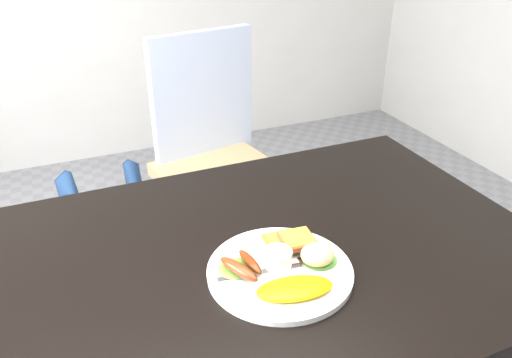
{
  "coord_description": "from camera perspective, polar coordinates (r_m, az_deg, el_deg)",
  "views": [
    {
      "loc": [
        -0.35,
        -0.78,
        1.38
      ],
      "look_at": [
        -0.0,
        0.04,
        0.9
      ],
      "focal_mm": 35.0,
      "sensor_mm": 36.0,
      "label": 1
    }
  ],
  "objects": [
    {
      "name": "dining_table",
      "position": [
        1.07,
        0.84,
        -8.94
      ],
      "size": [
        1.2,
        0.8,
        0.04
      ],
      "primitive_type": "cube",
      "color": "black",
      "rests_on": "ground"
    },
    {
      "name": "dining_chair",
      "position": [
        1.98,
        -3.97,
        0.35
      ],
      "size": [
        0.52,
        0.52,
        0.05
      ],
      "primitive_type": "cube",
      "rotation": [
        0.0,
        0.0,
        0.19
      ],
      "color": "tan",
      "rests_on": "ground"
    },
    {
      "name": "person",
      "position": [
        1.52,
        -12.14,
        7.22
      ],
      "size": [
        0.67,
        0.5,
        1.69
      ],
      "primitive_type": "imported",
      "rotation": [
        0.0,
        0.0,
        3.3
      ],
      "color": "navy",
      "rests_on": "ground"
    },
    {
      "name": "plate",
      "position": [
        0.99,
        2.74,
        -10.5
      ],
      "size": [
        0.29,
        0.29,
        0.01
      ],
      "primitive_type": "cylinder",
      "color": "white",
      "rests_on": "dining_table"
    },
    {
      "name": "lettuce_left",
      "position": [
        0.99,
        -2.27,
        -10.12
      ],
      "size": [
        0.08,
        0.08,
        0.01
      ],
      "primitive_type": "ellipsoid",
      "rotation": [
        0.0,
        0.0,
        0.19
      ],
      "color": "#54852D",
      "rests_on": "plate"
    },
    {
      "name": "lettuce_right",
      "position": [
        1.01,
        7.31,
        -9.16
      ],
      "size": [
        0.07,
        0.07,
        0.01
      ],
      "primitive_type": "ellipsoid",
      "rotation": [
        0.0,
        0.0,
        -0.03
      ],
      "color": "#398F1C",
      "rests_on": "plate"
    },
    {
      "name": "omelette",
      "position": [
        0.93,
        4.45,
        -12.35
      ],
      "size": [
        0.16,
        0.09,
        0.02
      ],
      "primitive_type": "ellipsoid",
      "rotation": [
        0.0,
        0.0,
        -0.18
      ],
      "color": "yellow",
      "rests_on": "plate"
    },
    {
      "name": "sausage_a",
      "position": [
        0.96,
        -2.01,
        -10.23
      ],
      "size": [
        0.06,
        0.1,
        0.02
      ],
      "primitive_type": "ellipsoid",
      "rotation": [
        0.0,
        0.0,
        0.41
      ],
      "color": "#602615",
      "rests_on": "lettuce_left"
    },
    {
      "name": "sausage_b",
      "position": [
        0.97,
        -0.69,
        -9.44
      ],
      "size": [
        0.03,
        0.09,
        0.02
      ],
      "primitive_type": "ellipsoid",
      "rotation": [
        0.0,
        0.0,
        0.12
      ],
      "color": "#61210C",
      "rests_on": "lettuce_left"
    },
    {
      "name": "ramekin",
      "position": [
        0.99,
        2.45,
        -9.07
      ],
      "size": [
        0.06,
        0.06,
        0.03
      ],
      "primitive_type": "cylinder",
      "rotation": [
        0.0,
        0.0,
        0.06
      ],
      "color": "white",
      "rests_on": "plate"
    },
    {
      "name": "toast_a",
      "position": [
        1.05,
        3.05,
        -7.2
      ],
      "size": [
        0.07,
        0.07,
        0.01
      ],
      "primitive_type": "cube",
      "rotation": [
        0.0,
        0.0,
        -0.05
      ],
      "color": "brown",
      "rests_on": "plate"
    },
    {
      "name": "toast_b",
      "position": [
        1.04,
        4.75,
        -6.96
      ],
      "size": [
        0.07,
        0.07,
        0.01
      ],
      "primitive_type": "cube",
      "rotation": [
        0.0,
        0.0,
        -0.08
      ],
      "color": "#99411E",
      "rests_on": "toast_a"
    },
    {
      "name": "potato_salad",
      "position": [
        0.99,
        7.03,
        -8.56
      ],
      "size": [
        0.07,
        0.07,
        0.04
      ],
      "primitive_type": "ellipsoid",
      "rotation": [
        0.0,
        0.0,
        0.04
      ],
      "color": "beige",
      "rests_on": "lettuce_right"
    },
    {
      "name": "fork",
      "position": [
        0.98,
        0.49,
        -10.68
      ],
      "size": [
        0.17,
        0.03,
        0.0
      ],
      "primitive_type": "cube",
      "rotation": [
        0.0,
        0.0,
        -0.12
      ],
      "color": "#ADAFB7",
      "rests_on": "plate"
    }
  ]
}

